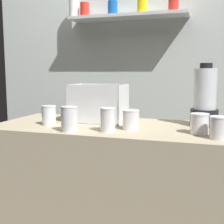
{
  "coord_description": "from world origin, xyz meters",
  "views": [
    {
      "loc": [
        0.52,
        -1.66,
        1.22
      ],
      "look_at": [
        0.0,
        0.0,
        0.98
      ],
      "focal_mm": 47.69,
      "sensor_mm": 36.0,
      "label": 1
    }
  ],
  "objects": [
    {
      "name": "counter",
      "position": [
        0.0,
        0.0,
        0.45
      ],
      "size": [
        1.4,
        0.64,
        0.9
      ],
      "primitive_type": "cube",
      "color": "tan",
      "rests_on": "ground_plane"
    },
    {
      "name": "juice_cup_mango_right",
      "position": [
        0.14,
        -0.09,
        0.95
      ],
      "size": [
        0.09,
        0.09,
        0.11
      ],
      "color": "white",
      "rests_on": "counter"
    },
    {
      "name": "juice_cup_orange_far_left",
      "position": [
        -0.37,
        -0.1,
        0.95
      ],
      "size": [
        0.09,
        0.09,
        0.12
      ],
      "color": "white",
      "rests_on": "counter"
    },
    {
      "name": "juice_cup_orange_middle",
      "position": [
        0.04,
        -0.19,
        0.96
      ],
      "size": [
        0.08,
        0.08,
        0.13
      ],
      "color": "white",
      "rests_on": "counter"
    },
    {
      "name": "back_wall_unit",
      "position": [
        -0.0,
        0.77,
        1.26
      ],
      "size": [
        2.6,
        0.24,
        2.5
      ],
      "color": "silver",
      "rests_on": "ground_plane"
    },
    {
      "name": "blender_pitcher",
      "position": [
        0.52,
        0.14,
        1.05
      ],
      "size": [
        0.16,
        0.16,
        0.37
      ],
      "color": "black",
      "rests_on": "counter"
    },
    {
      "name": "juice_cup_mango_rightmost",
      "position": [
        0.59,
        -0.19,
        0.95
      ],
      "size": [
        0.09,
        0.09,
        0.11
      ],
      "color": "white",
      "rests_on": "counter"
    },
    {
      "name": "carrot_display_bin",
      "position": [
        -0.14,
        0.11,
        0.97
      ],
      "size": [
        0.34,
        0.24,
        0.24
      ],
      "color": "white",
      "rests_on": "counter"
    },
    {
      "name": "juice_cup_beet_far_right",
      "position": [
        0.5,
        -0.1,
        0.95
      ],
      "size": [
        0.1,
        0.1,
        0.11
      ],
      "color": "white",
      "rests_on": "counter"
    },
    {
      "name": "juice_cup_mango_left",
      "position": [
        -0.16,
        -0.24,
        0.96
      ],
      "size": [
        0.09,
        0.09,
        0.13
      ],
      "color": "white",
      "rests_on": "counter"
    }
  ]
}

